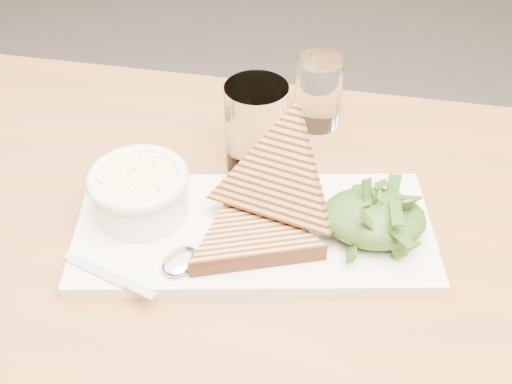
# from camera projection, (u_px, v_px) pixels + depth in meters

# --- Properties ---
(table_top) EXTENTS (1.26, 0.89, 0.04)m
(table_top) POSITION_uv_depth(u_px,v_px,m) (153.00, 288.00, 0.70)
(table_top) COLOR brown
(table_top) RESTS_ON ground
(platter) EXTENTS (0.42, 0.23, 0.02)m
(platter) POSITION_uv_depth(u_px,v_px,m) (254.00, 231.00, 0.72)
(platter) COLOR white
(platter) RESTS_ON table_top
(soup_bowl) EXTENTS (0.11, 0.11, 0.04)m
(soup_bowl) POSITION_uv_depth(u_px,v_px,m) (141.00, 197.00, 0.72)
(soup_bowl) COLOR white
(soup_bowl) RESTS_ON platter
(soup) EXTENTS (0.09, 0.09, 0.01)m
(soup) POSITION_uv_depth(u_px,v_px,m) (138.00, 179.00, 0.70)
(soup) COLOR #FCE1AA
(soup) RESTS_ON soup_bowl
(bowl_rim) EXTENTS (0.11, 0.11, 0.01)m
(bowl_rim) POSITION_uv_depth(u_px,v_px,m) (138.00, 178.00, 0.70)
(bowl_rim) COLOR white
(bowl_rim) RESTS_ON soup_bowl
(sandwich_flat) EXTENTS (0.21, 0.21, 0.02)m
(sandwich_flat) POSITION_uv_depth(u_px,v_px,m) (252.00, 234.00, 0.69)
(sandwich_flat) COLOR #B4814B
(sandwich_flat) RESTS_ON platter
(sandwich_lean) EXTENTS (0.21, 0.22, 0.19)m
(sandwich_lean) POSITION_uv_depth(u_px,v_px,m) (278.00, 179.00, 0.69)
(sandwich_lean) COLOR #B4814B
(sandwich_lean) RESTS_ON sandwich_flat
(salad_base) EXTENTS (0.11, 0.09, 0.04)m
(salad_base) POSITION_uv_depth(u_px,v_px,m) (374.00, 218.00, 0.70)
(salad_base) COLOR black
(salad_base) RESTS_ON platter
(arugula_pile) EXTENTS (0.11, 0.10, 0.05)m
(arugula_pile) POSITION_uv_depth(u_px,v_px,m) (374.00, 214.00, 0.69)
(arugula_pile) COLOR #457229
(arugula_pile) RESTS_ON platter
(spoon_bowl) EXTENTS (0.05, 0.06, 0.01)m
(spoon_bowl) POSITION_uv_depth(u_px,v_px,m) (180.00, 261.00, 0.67)
(spoon_bowl) COLOR silver
(spoon_bowl) RESTS_ON platter
(spoon_handle) EXTENTS (0.11, 0.05, 0.00)m
(spoon_handle) POSITION_uv_depth(u_px,v_px,m) (108.00, 275.00, 0.66)
(spoon_handle) COLOR silver
(spoon_handle) RESTS_ON platter
(glass_near) EXTENTS (0.08, 0.08, 0.12)m
(glass_near) POSITION_uv_depth(u_px,v_px,m) (256.00, 128.00, 0.78)
(glass_near) COLOR white
(glass_near) RESTS_ON table_top
(glass_far) EXTENTS (0.06, 0.06, 0.10)m
(glass_far) POSITION_uv_depth(u_px,v_px,m) (319.00, 92.00, 0.86)
(glass_far) COLOR white
(glass_far) RESTS_ON table_top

